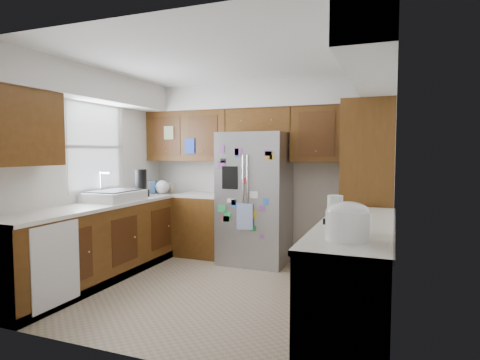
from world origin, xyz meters
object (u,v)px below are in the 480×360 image
at_px(paper_towel, 335,213).
at_px(rice_cooker, 348,220).
at_px(fridge, 255,198).
at_px(pantry, 368,189).

bearing_deg(paper_towel, rice_cooker, -68.95).
xyz_separation_m(fridge, rice_cooker, (1.50, -2.36, 0.16)).
relative_size(pantry, fridge, 1.19).
height_order(fridge, paper_towel, fridge).
bearing_deg(pantry, rice_cooker, -90.01).
bearing_deg(rice_cooker, fridge, 122.42).
bearing_deg(paper_towel, fridge, 124.15).
relative_size(fridge, rice_cooker, 5.68).
bearing_deg(pantry, fridge, 177.94).
distance_m(fridge, paper_towel, 2.44).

